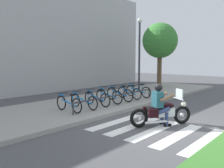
# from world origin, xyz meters

# --- Properties ---
(ground_plane) EXTENTS (48.00, 48.00, 0.00)m
(ground_plane) POSITION_xyz_m (0.00, 0.00, 0.00)
(ground_plane) COLOR #4C4C4F
(sidewalk) EXTENTS (24.00, 4.40, 0.15)m
(sidewalk) POSITION_xyz_m (0.00, 4.46, 0.07)
(sidewalk) COLOR gray
(sidewalk) RESTS_ON ground
(crosswalk_stripe_0) EXTENTS (2.80, 0.40, 0.01)m
(crosswalk_stripe_0) POSITION_xyz_m (-0.58, -1.60, 0.00)
(crosswalk_stripe_0) COLOR white
(crosswalk_stripe_0) RESTS_ON ground
(crosswalk_stripe_1) EXTENTS (2.80, 0.40, 0.01)m
(crosswalk_stripe_1) POSITION_xyz_m (-0.58, -0.80, 0.00)
(crosswalk_stripe_1) COLOR white
(crosswalk_stripe_1) RESTS_ON ground
(crosswalk_stripe_2) EXTENTS (2.80, 0.40, 0.01)m
(crosswalk_stripe_2) POSITION_xyz_m (-0.58, 0.00, 0.00)
(crosswalk_stripe_2) COLOR white
(crosswalk_stripe_2) RESTS_ON ground
(crosswalk_stripe_3) EXTENTS (2.80, 0.40, 0.01)m
(crosswalk_stripe_3) POSITION_xyz_m (-0.58, 0.80, 0.00)
(crosswalk_stripe_3) COLOR white
(crosswalk_stripe_3) RESTS_ON ground
(crosswalk_stripe_4) EXTENTS (2.80, 0.40, 0.01)m
(crosswalk_stripe_4) POSITION_xyz_m (-0.58, 1.60, 0.00)
(crosswalk_stripe_4) COLOR white
(crosswalk_stripe_4) RESTS_ON ground
(motorcycle) EXTENTS (1.96, 1.32, 1.23)m
(motorcycle) POSITION_xyz_m (0.05, 0.12, 0.46)
(motorcycle) COLOR black
(motorcycle) RESTS_ON ground
(rider) EXTENTS (0.77, 0.73, 1.44)m
(rider) POSITION_xyz_m (-0.02, 0.16, 0.83)
(rider) COLOR #1E4C59
(rider) RESTS_ON ground
(bicycle_0) EXTENTS (0.48, 1.58, 0.73)m
(bicycle_0) POSITION_xyz_m (-1.03, 3.67, 0.49)
(bicycle_0) COLOR black
(bicycle_0) RESTS_ON sidewalk
(bicycle_1) EXTENTS (0.48, 1.69, 0.72)m
(bicycle_1) POSITION_xyz_m (-0.22, 3.67, 0.48)
(bicycle_1) COLOR black
(bicycle_1) RESTS_ON sidewalk
(bicycle_2) EXTENTS (0.48, 1.62, 0.74)m
(bicycle_2) POSITION_xyz_m (0.59, 3.67, 0.49)
(bicycle_2) COLOR black
(bicycle_2) RESTS_ON sidewalk
(bicycle_3) EXTENTS (0.48, 1.67, 0.78)m
(bicycle_3) POSITION_xyz_m (1.40, 3.67, 0.51)
(bicycle_3) COLOR black
(bicycle_3) RESTS_ON sidewalk
(bicycle_4) EXTENTS (0.48, 1.70, 0.77)m
(bicycle_4) POSITION_xyz_m (2.21, 3.67, 0.50)
(bicycle_4) COLOR black
(bicycle_4) RESTS_ON sidewalk
(bicycle_5) EXTENTS (0.48, 1.56, 0.73)m
(bicycle_5) POSITION_xyz_m (3.02, 3.67, 0.49)
(bicycle_5) COLOR black
(bicycle_5) RESTS_ON sidewalk
(bicycle_6) EXTENTS (0.48, 1.67, 0.74)m
(bicycle_6) POSITION_xyz_m (3.83, 3.67, 0.49)
(bicycle_6) COLOR black
(bicycle_6) RESTS_ON sidewalk
(bike_rack) EXTENTS (5.46, 0.07, 0.49)m
(bike_rack) POSITION_xyz_m (1.40, 3.12, 0.58)
(bike_rack) COLOR #333338
(bike_rack) RESTS_ON sidewalk
(street_lamp) EXTENTS (0.28, 0.28, 4.72)m
(street_lamp) POSITION_xyz_m (5.68, 4.86, 2.83)
(street_lamp) COLOR #2D2D33
(street_lamp) RESTS_ON ground
(tree_near_rack) EXTENTS (2.57, 2.57, 4.83)m
(tree_near_rack) POSITION_xyz_m (8.93, 5.26, 3.51)
(tree_near_rack) COLOR brown
(tree_near_rack) RESTS_ON ground
(building_backdrop) EXTENTS (24.00, 1.20, 7.33)m
(building_backdrop) POSITION_xyz_m (0.00, 10.16, 3.66)
(building_backdrop) COLOR #AEAEAE
(building_backdrop) RESTS_ON ground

